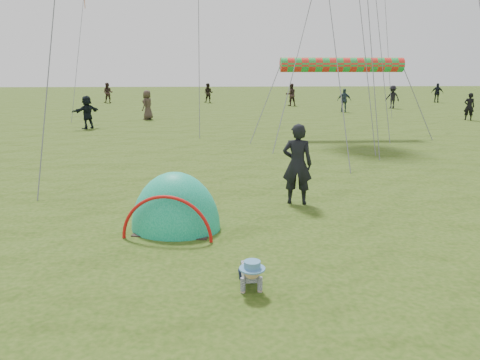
{
  "coord_description": "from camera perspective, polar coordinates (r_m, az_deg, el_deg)",
  "views": [
    {
      "loc": [
        0.01,
        -6.74,
        3.11
      ],
      "look_at": [
        0.52,
        1.92,
        1.0
      ],
      "focal_mm": 35.0,
      "sensor_mm": 36.0,
      "label": 1
    }
  ],
  "objects": [
    {
      "name": "ground",
      "position": [
        7.42,
        -3.21,
        -11.13
      ],
      "size": [
        140.0,
        140.0,
        0.0
      ],
      "primitive_type": "plane",
      "color": "#22400C"
    },
    {
      "name": "crawling_toddler",
      "position": [
        6.81,
        1.28,
        -11.12
      ],
      "size": [
        0.49,
        0.68,
        0.51
      ],
      "primitive_type": null,
      "rotation": [
        0.0,
        0.0,
        0.04
      ],
      "color": "black",
      "rests_on": "ground"
    },
    {
      "name": "popup_tent",
      "position": [
        9.36,
        -7.78,
        -5.86
      ],
      "size": [
        2.0,
        1.75,
        2.27
      ],
      "primitive_type": "ellipsoid",
      "rotation": [
        0.0,
        0.0,
        -0.19
      ],
      "color": "#008C60",
      "rests_on": "ground"
    },
    {
      "name": "standing_adult",
      "position": [
        10.8,
        6.99,
        1.93
      ],
      "size": [
        0.77,
        0.59,
        1.87
      ],
      "primitive_type": "imported",
      "rotation": [
        0.0,
        0.0,
        2.91
      ],
      "color": "black",
      "rests_on": "ground"
    },
    {
      "name": "crowd_person_1",
      "position": [
        38.88,
        6.22,
        10.3
      ],
      "size": [
        0.96,
        0.8,
        1.79
      ],
      "primitive_type": "imported",
      "rotation": [
        0.0,
        0.0,
        3.29
      ],
      "color": "#332321",
      "rests_on": "ground"
    },
    {
      "name": "crowd_person_3",
      "position": [
        38.09,
        18.09,
        9.6
      ],
      "size": [
        1.23,
        1.24,
        1.72
      ],
      "primitive_type": "imported",
      "rotation": [
        0.0,
        0.0,
        5.48
      ],
      "color": "black",
      "rests_on": "ground"
    },
    {
      "name": "crowd_person_7",
      "position": [
        43.42,
        -15.79,
        10.19
      ],
      "size": [
        0.88,
        0.7,
        1.75
      ],
      "primitive_type": "imported",
      "rotation": [
        0.0,
        0.0,
        6.24
      ],
      "color": "#34231F",
      "rests_on": "ground"
    },
    {
      "name": "crowd_person_8",
      "position": [
        45.82,
        22.92,
        9.76
      ],
      "size": [
        1.07,
        0.86,
        1.69
      ],
      "primitive_type": "imported",
      "rotation": [
        0.0,
        0.0,
        2.61
      ],
      "color": "black",
      "rests_on": "ground"
    },
    {
      "name": "crowd_person_10",
      "position": [
        28.98,
        -11.22,
        8.96
      ],
      "size": [
        0.86,
        1.01,
        1.75
      ],
      "primitive_type": "imported",
      "rotation": [
        0.0,
        0.0,
        4.29
      ],
      "color": "#3D3028",
      "rests_on": "ground"
    },
    {
      "name": "crowd_person_11",
      "position": [
        25.38,
        -18.13,
        7.86
      ],
      "size": [
        1.38,
        1.53,
        1.69
      ],
      "primitive_type": "imported",
      "rotation": [
        0.0,
        0.0,
        4.03
      ],
      "color": "black",
      "rests_on": "ground"
    },
    {
      "name": "crowd_person_12",
      "position": [
        31.25,
        26.15,
        8.04
      ],
      "size": [
        0.68,
        0.57,
        1.61
      ],
      "primitive_type": "imported",
      "rotation": [
        0.0,
        0.0,
        2.79
      ],
      "color": "black",
      "rests_on": "ground"
    },
    {
      "name": "crowd_person_13",
      "position": [
        42.12,
        -3.87,
        10.53
      ],
      "size": [
        0.96,
        0.83,
        1.7
      ],
      "primitive_type": "imported",
      "rotation": [
        0.0,
        0.0,
        6.03
      ],
      "color": "black",
      "rests_on": "ground"
    },
    {
      "name": "crowd_person_14",
      "position": [
        34.07,
        12.59,
        9.46
      ],
      "size": [
        1.03,
        0.66,
        1.62
      ],
      "primitive_type": "imported",
      "rotation": [
        0.0,
        0.0,
        2.84
      ],
      "color": "#2B3B46",
      "rests_on": "ground"
    },
    {
      "name": "rainbow_tube_kite",
      "position": [
        21.86,
        12.31,
        13.56
      ],
      "size": [
        5.5,
        0.64,
        0.64
      ],
      "primitive_type": "cylinder",
      "rotation": [
        0.0,
        1.57,
        0.0
      ],
      "color": "red"
    }
  ]
}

